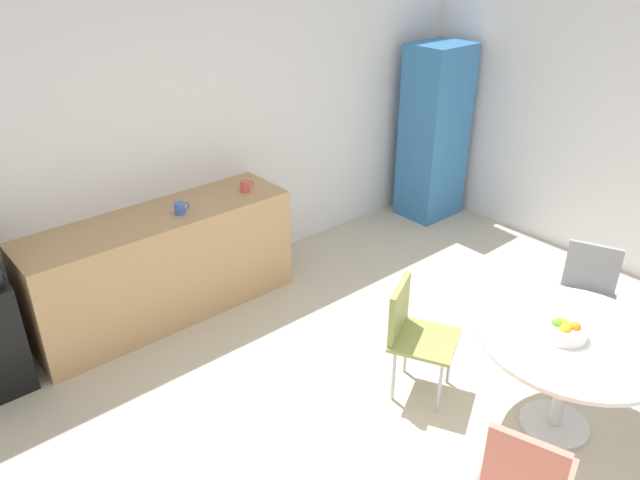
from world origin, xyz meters
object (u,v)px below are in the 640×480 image
(chair_coral, at_px, (525,473))
(chair_olive, at_px, (411,327))
(mug_green, at_px, (245,186))
(locker_cabinet, at_px, (434,133))
(round_table, at_px, (571,353))
(chair_gray, at_px, (588,287))
(fruit_bowl, at_px, (565,330))
(mug_white, at_px, (180,208))

(chair_coral, xyz_separation_m, chair_olive, (0.49, 1.19, 0.00))
(chair_coral, relative_size, mug_green, 6.43)
(locker_cabinet, relative_size, round_table, 1.62)
(chair_gray, height_order, fruit_bowl, fruit_bowl)
(round_table, distance_m, mug_white, 2.97)
(chair_olive, distance_m, mug_green, 1.93)
(chair_coral, bearing_deg, chair_gray, 19.96)
(fruit_bowl, bearing_deg, chair_coral, -158.46)
(chair_gray, distance_m, mug_green, 2.81)
(locker_cabinet, height_order, mug_white, locker_cabinet)
(mug_white, height_order, mug_green, same)
(chair_gray, bearing_deg, fruit_bowl, -161.52)
(chair_coral, distance_m, fruit_bowl, 0.99)
(fruit_bowl, distance_m, mug_white, 2.89)
(locker_cabinet, xyz_separation_m, chair_coral, (-2.85, -3.02, -0.40))
(chair_olive, height_order, fruit_bowl, fruit_bowl)
(chair_gray, relative_size, chair_olive, 1.00)
(locker_cabinet, xyz_separation_m, chair_olive, (-2.36, -1.83, -0.40))
(chair_gray, xyz_separation_m, chair_olive, (-1.37, 0.51, 0.00))
(chair_gray, relative_size, mug_white, 6.43)
(round_table, distance_m, chair_gray, 0.99)
(mug_white, distance_m, mug_green, 0.64)
(chair_coral, height_order, fruit_bowl, fruit_bowl)
(chair_olive, xyz_separation_m, mug_green, (-0.03, 1.88, 0.43))
(chair_olive, bearing_deg, fruit_bowl, -64.44)
(chair_olive, relative_size, mug_green, 6.43)
(mug_green, bearing_deg, mug_white, -176.50)
(mug_white, bearing_deg, fruit_bowl, -68.32)
(round_table, bearing_deg, locker_cabinet, 54.96)
(chair_olive, bearing_deg, mug_green, 90.87)
(chair_olive, height_order, mug_green, mug_green)
(chair_coral, xyz_separation_m, mug_white, (-0.17, 3.03, 0.43))
(locker_cabinet, relative_size, chair_coral, 2.23)
(round_table, height_order, mug_white, mug_white)
(locker_cabinet, height_order, chair_olive, locker_cabinet)
(chair_coral, relative_size, mug_white, 6.43)
(chair_olive, relative_size, fruit_bowl, 3.17)
(locker_cabinet, bearing_deg, round_table, -125.04)
(chair_gray, bearing_deg, mug_white, 130.89)
(fruit_bowl, bearing_deg, mug_green, 98.96)
(locker_cabinet, distance_m, mug_green, 2.39)
(chair_coral, bearing_deg, mug_green, 81.45)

